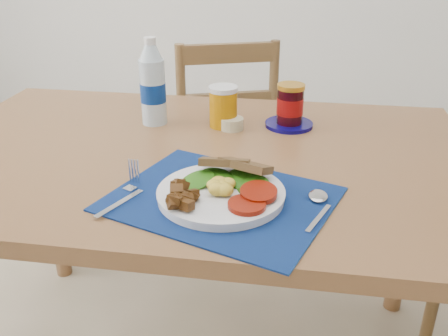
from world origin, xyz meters
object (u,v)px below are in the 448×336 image
object	(u,v)px
breakfast_plate	(218,191)
water_bottle	(153,87)
chair_far	(223,123)
juice_glass	(223,108)
jam_on_saucer	(290,108)

from	to	relation	value
breakfast_plate	water_bottle	world-z (taller)	water_bottle
chair_far	breakfast_plate	bearing A→B (deg)	79.22
juice_glass	jam_on_saucer	distance (m)	0.19
chair_far	juice_glass	distance (m)	0.60
chair_far	water_bottle	bearing A→B (deg)	59.07
chair_far	juice_glass	bearing A→B (deg)	79.92
breakfast_plate	chair_far	bearing A→B (deg)	105.36
chair_far	breakfast_plate	distance (m)	1.00
water_bottle	jam_on_saucer	world-z (taller)	water_bottle
chair_far	jam_on_saucer	bearing A→B (deg)	98.76
jam_on_saucer	chair_far	bearing A→B (deg)	118.12
chair_far	breakfast_plate	xyz separation A→B (m)	(0.15, -0.97, 0.22)
jam_on_saucer	juice_glass	bearing A→B (deg)	-171.29
chair_far	juice_glass	size ratio (longest dim) A/B	10.00
water_bottle	juice_glass	bearing A→B (deg)	1.81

